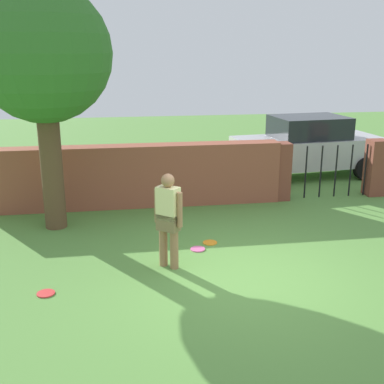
% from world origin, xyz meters
% --- Properties ---
extents(ground_plane, '(40.00, 40.00, 0.00)m').
position_xyz_m(ground_plane, '(0.00, 0.00, 0.00)').
color(ground_plane, '#568C3D').
extents(brick_wall, '(6.77, 0.50, 1.44)m').
position_xyz_m(brick_wall, '(-1.50, 4.12, 0.72)').
color(brick_wall, brown).
rests_on(brick_wall, ground).
extents(tree, '(2.62, 2.62, 4.78)m').
position_xyz_m(tree, '(-3.20, 2.95, 3.41)').
color(tree, brown).
rests_on(tree, ground).
extents(person, '(0.43, 0.40, 1.62)m').
position_xyz_m(person, '(-1.10, 0.67, 0.90)').
color(person, '#9E704C').
rests_on(person, ground).
extents(fence_gate, '(2.93, 0.44, 1.40)m').
position_xyz_m(fence_gate, '(3.23, 4.12, 0.70)').
color(fence_gate, brown).
rests_on(fence_gate, ground).
extents(car, '(4.36, 2.27, 1.72)m').
position_xyz_m(car, '(3.52, 6.24, 0.86)').
color(car, '#B7B7BC').
rests_on(car, ground).
extents(frisbee_red, '(0.27, 0.27, 0.02)m').
position_xyz_m(frisbee_red, '(-3.04, 0.00, 0.01)').
color(frisbee_red, red).
rests_on(frisbee_red, ground).
extents(frisbee_orange, '(0.27, 0.27, 0.02)m').
position_xyz_m(frisbee_orange, '(-0.22, 1.59, 0.01)').
color(frisbee_orange, orange).
rests_on(frisbee_orange, ground).
extents(frisbee_pink, '(0.27, 0.27, 0.02)m').
position_xyz_m(frisbee_pink, '(-0.50, 1.32, 0.01)').
color(frisbee_pink, pink).
rests_on(frisbee_pink, ground).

